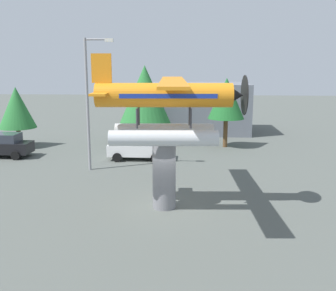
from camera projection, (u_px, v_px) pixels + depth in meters
name	position (u px, v px, depth m)	size (l,w,h in m)	color
ground_plane	(164.00, 207.00, 18.99)	(140.00, 140.00, 0.00)	#515651
display_pedestal	(164.00, 175.00, 18.67)	(1.10, 1.10, 3.22)	slate
floatplane_monument	(167.00, 106.00, 18.00)	(6.96, 10.44, 4.00)	silver
car_near_black	(3.00, 145.00, 29.10)	(4.20, 2.02, 1.76)	black
car_mid_white	(139.00, 147.00, 28.39)	(4.20, 2.02, 1.76)	white
streetlight_primary	(90.00, 96.00, 24.77)	(1.84, 0.28, 8.33)	gray
storefront_building	(191.00, 108.00, 39.93)	(11.41, 6.55, 4.87)	slate
tree_west	(17.00, 108.00, 32.19)	(3.02, 3.02, 4.95)	brown
tree_east	(145.00, 96.00, 33.86)	(4.63, 4.63, 6.66)	brown
tree_center_back	(226.00, 99.00, 32.03)	(2.97, 2.97, 5.67)	brown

